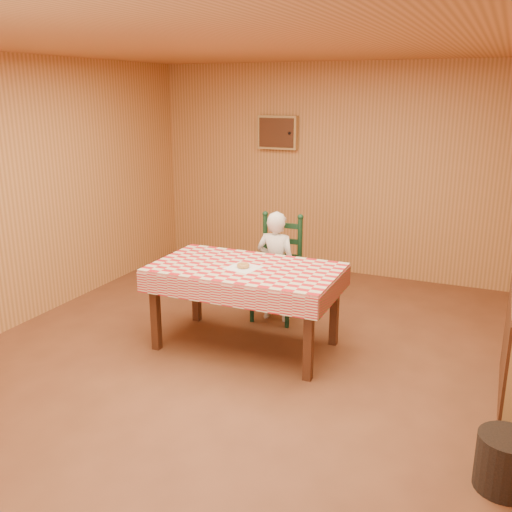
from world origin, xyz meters
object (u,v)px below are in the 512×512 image
Objects in this scene: dining_table at (246,275)px; ladder_chair at (278,270)px; storage_bin at (505,462)px; seated_child at (276,266)px.

dining_table is 0.81m from ladder_chair.
dining_table is 4.84× the size of storage_bin.
storage_bin is at bearing 139.40° from seated_child.
ladder_chair is (-0.00, 0.79, -0.18)m from dining_table.
storage_bin is (2.20, -1.89, -0.39)m from seated_child.
storage_bin is at bearing -41.44° from ladder_chair.
ladder_chair is at bearing 138.56° from storage_bin.
storage_bin is (2.20, -1.94, -0.33)m from ladder_chair.
seated_child reaches higher than dining_table.
seated_child is 3.29× the size of storage_bin.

